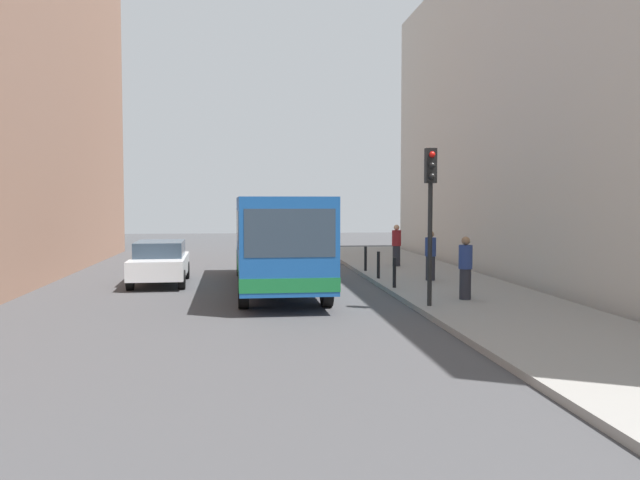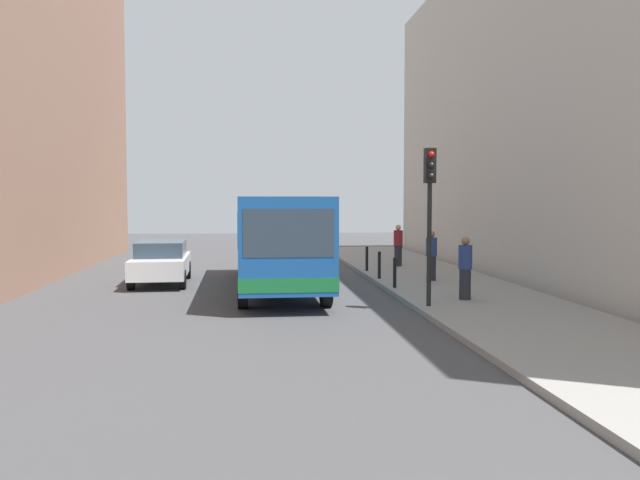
# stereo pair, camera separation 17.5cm
# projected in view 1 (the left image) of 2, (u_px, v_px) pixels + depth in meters

# --- Properties ---
(ground_plane) EXTENTS (80.00, 80.00, 0.00)m
(ground_plane) POSITION_uv_depth(u_px,v_px,m) (288.00, 301.00, 19.49)
(ground_plane) COLOR #424244
(sidewalk) EXTENTS (4.40, 40.00, 0.15)m
(sidewalk) POSITION_uv_depth(u_px,v_px,m) (469.00, 295.00, 20.09)
(sidewalk) COLOR gray
(sidewalk) RESTS_ON ground
(building_right) EXTENTS (7.00, 32.00, 13.15)m
(building_right) POSITION_uv_depth(u_px,v_px,m) (599.00, 98.00, 24.36)
(building_right) COLOR #BCB7AD
(building_right) RESTS_ON ground
(bus) EXTENTS (2.69, 11.06, 3.00)m
(bus) POSITION_uv_depth(u_px,v_px,m) (276.00, 236.00, 22.17)
(bus) COLOR #19519E
(bus) RESTS_ON ground
(car_beside_bus) EXTENTS (1.99, 4.46, 1.48)m
(car_beside_bus) POSITION_uv_depth(u_px,v_px,m) (160.00, 261.00, 23.40)
(car_beside_bus) COLOR silver
(car_beside_bus) RESTS_ON ground
(traffic_light) EXTENTS (0.28, 0.33, 4.10)m
(traffic_light) POSITION_uv_depth(u_px,v_px,m) (430.00, 196.00, 17.49)
(traffic_light) COLOR black
(traffic_light) RESTS_ON sidewalk
(bollard_near) EXTENTS (0.11, 0.11, 0.95)m
(bollard_near) POSITION_uv_depth(u_px,v_px,m) (394.00, 273.00, 21.30)
(bollard_near) COLOR black
(bollard_near) RESTS_ON sidewalk
(bollard_mid) EXTENTS (0.11, 0.11, 0.95)m
(bollard_mid) POSITION_uv_depth(u_px,v_px,m) (378.00, 265.00, 23.82)
(bollard_mid) COLOR black
(bollard_mid) RESTS_ON sidewalk
(bollard_far) EXTENTS (0.11, 0.11, 0.95)m
(bollard_far) POSITION_uv_depth(u_px,v_px,m) (366.00, 259.00, 26.34)
(bollard_far) COLOR black
(bollard_far) RESTS_ON sidewalk
(pedestrian_near_signal) EXTENTS (0.38, 0.38, 1.75)m
(pedestrian_near_signal) POSITION_uv_depth(u_px,v_px,m) (465.00, 268.00, 18.74)
(pedestrian_near_signal) COLOR #26262D
(pedestrian_near_signal) RESTS_ON sidewalk
(pedestrian_mid_sidewalk) EXTENTS (0.38, 0.38, 1.71)m
(pedestrian_mid_sidewalk) POSITION_uv_depth(u_px,v_px,m) (430.00, 256.00, 23.22)
(pedestrian_mid_sidewalk) COLOR #26262D
(pedestrian_mid_sidewalk) RESTS_ON sidewalk
(pedestrian_far_sidewalk) EXTENTS (0.38, 0.38, 1.73)m
(pedestrian_far_sidewalk) POSITION_uv_depth(u_px,v_px,m) (396.00, 245.00, 28.21)
(pedestrian_far_sidewalk) COLOR #26262D
(pedestrian_far_sidewalk) RESTS_ON sidewalk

